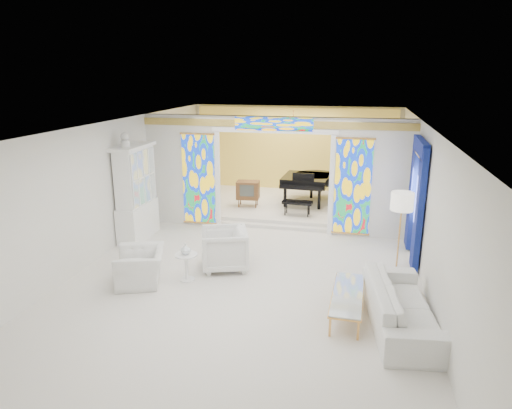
% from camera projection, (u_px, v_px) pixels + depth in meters
% --- Properties ---
extents(floor, '(12.00, 12.00, 0.00)m').
position_uv_depth(floor, '(257.00, 257.00, 10.41)').
color(floor, silver).
rests_on(floor, ground).
extents(ceiling, '(7.00, 12.00, 0.02)m').
position_uv_depth(ceiling, '(257.00, 125.00, 9.58)').
color(ceiling, white).
rests_on(ceiling, wall_back).
extents(wall_back, '(7.00, 0.02, 3.00)m').
position_uv_depth(wall_back, '(295.00, 150.00, 15.63)').
color(wall_back, silver).
rests_on(wall_back, floor).
extents(wall_front, '(7.00, 0.02, 3.00)m').
position_uv_depth(wall_front, '(123.00, 348.00, 4.37)').
color(wall_front, silver).
rests_on(wall_front, floor).
extents(wall_left, '(0.02, 12.00, 3.00)m').
position_uv_depth(wall_left, '(112.00, 185.00, 10.73)').
color(wall_left, silver).
rests_on(wall_left, floor).
extents(wall_right, '(0.02, 12.00, 3.00)m').
position_uv_depth(wall_right, '(425.00, 203.00, 9.27)').
color(wall_right, silver).
rests_on(wall_right, floor).
extents(partition_wall, '(7.00, 0.22, 3.00)m').
position_uv_depth(partition_wall, '(274.00, 169.00, 11.83)').
color(partition_wall, silver).
rests_on(partition_wall, floor).
extents(stained_glass_left, '(0.90, 0.04, 2.40)m').
position_uv_depth(stained_glass_left, '(199.00, 179.00, 12.25)').
color(stained_glass_left, gold).
rests_on(stained_glass_left, partition_wall).
extents(stained_glass_right, '(0.90, 0.04, 2.40)m').
position_uv_depth(stained_glass_right, '(353.00, 187.00, 11.40)').
color(stained_glass_right, gold).
rests_on(stained_glass_right, partition_wall).
extents(stained_glass_transom, '(2.00, 0.04, 0.34)m').
position_uv_depth(stained_glass_transom, '(274.00, 124.00, 11.41)').
color(stained_glass_transom, gold).
rests_on(stained_glass_transom, partition_wall).
extents(alcove_platform, '(6.80, 3.80, 0.18)m').
position_uv_depth(alcove_platform, '(286.00, 205.00, 14.24)').
color(alcove_platform, silver).
rests_on(alcove_platform, floor).
extents(gold_curtain_back, '(6.70, 0.10, 2.90)m').
position_uv_depth(gold_curtain_back, '(294.00, 151.00, 15.52)').
color(gold_curtain_back, gold).
rests_on(gold_curtain_back, wall_back).
extents(chandelier, '(0.48, 0.48, 0.30)m').
position_uv_depth(chandelier, '(293.00, 126.00, 13.42)').
color(chandelier, '#D5964A').
rests_on(chandelier, ceiling).
extents(blue_drapes, '(0.14, 1.85, 2.65)m').
position_uv_depth(blue_drapes, '(417.00, 191.00, 9.92)').
color(blue_drapes, navy).
rests_on(blue_drapes, wall_right).
extents(china_cabinet, '(0.56, 1.46, 2.72)m').
position_uv_depth(china_cabinet, '(136.00, 193.00, 11.32)').
color(china_cabinet, white).
rests_on(china_cabinet, floor).
extents(armchair_left, '(1.22, 1.30, 0.68)m').
position_uv_depth(armchair_left, '(140.00, 267.00, 9.07)').
color(armchair_left, silver).
rests_on(armchair_left, floor).
extents(armchair_right, '(1.22, 1.20, 0.88)m').
position_uv_depth(armchair_right, '(224.00, 249.00, 9.71)').
color(armchair_right, white).
rests_on(armchair_right, floor).
extents(sofa, '(1.27, 2.60, 0.73)m').
position_uv_depth(sofa, '(402.00, 305.00, 7.51)').
color(sofa, white).
rests_on(sofa, floor).
extents(side_table, '(0.57, 0.57, 0.56)m').
position_uv_depth(side_table, '(186.00, 263.00, 9.16)').
color(side_table, white).
rests_on(side_table, floor).
extents(vase, '(0.21, 0.21, 0.21)m').
position_uv_depth(vase, '(186.00, 249.00, 9.07)').
color(vase, white).
rests_on(vase, side_table).
extents(coffee_table, '(0.58, 1.74, 0.38)m').
position_uv_depth(coffee_table, '(348.00, 295.00, 7.88)').
color(coffee_table, silver).
rests_on(coffee_table, floor).
extents(floor_lamp, '(0.49, 0.49, 1.82)m').
position_uv_depth(floor_lamp, '(402.00, 206.00, 8.90)').
color(floor_lamp, '#D5964A').
rests_on(floor_lamp, floor).
extents(grand_piano, '(1.71, 2.60, 1.03)m').
position_uv_depth(grand_piano, '(310.00, 180.00, 14.06)').
color(grand_piano, black).
rests_on(grand_piano, alcove_platform).
extents(tv_console, '(0.70, 0.50, 0.77)m').
position_uv_depth(tv_console, '(248.00, 190.00, 13.64)').
color(tv_console, brown).
rests_on(tv_console, alcove_platform).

